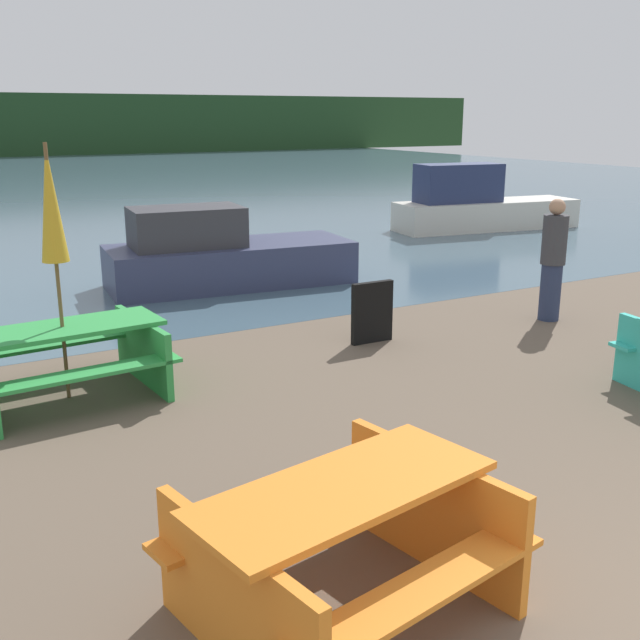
{
  "coord_description": "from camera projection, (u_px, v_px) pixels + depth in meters",
  "views": [
    {
      "loc": [
        -3.85,
        -1.06,
        2.69
      ],
      "look_at": [
        -0.59,
        4.75,
        0.85
      ],
      "focal_mm": 42.0,
      "sensor_mm": 36.0,
      "label": 1
    }
  ],
  "objects": [
    {
      "name": "water",
      "position": [
        3.0,
        182.0,
        30.74
      ],
      "size": [
        60.0,
        50.0,
        0.0
      ],
      "color": "#425B6B",
      "rests_on": "ground_plane"
    },
    {
      "name": "person",
      "position": [
        553.0,
        260.0,
        9.92
      ],
      "size": [
        0.33,
        0.33,
        1.63
      ],
      "color": "#283351",
      "rests_on": "ground_plane"
    },
    {
      "name": "boat_second",
      "position": [
        478.0,
        206.0,
        17.88
      ],
      "size": [
        4.66,
        1.85,
        1.57
      ],
      "rotation": [
        0.0,
        0.0,
        -0.15
      ],
      "color": "beige",
      "rests_on": "water"
    },
    {
      "name": "signboard",
      "position": [
        372.0,
        312.0,
        9.04
      ],
      "size": [
        0.55,
        0.08,
        0.75
      ],
      "color": "black",
      "rests_on": "ground_plane"
    },
    {
      "name": "boat",
      "position": [
        221.0,
        256.0,
        12.01
      ],
      "size": [
        4.01,
        1.84,
        1.29
      ],
      "rotation": [
        0.0,
        0.0,
        -0.1
      ],
      "color": "#333856",
      "rests_on": "water"
    },
    {
      "name": "picnic_table_orange",
      "position": [
        344.0,
        537.0,
        4.08
      ],
      "size": [
        1.94,
        1.67,
        0.78
      ],
      "rotation": [
        0.0,
        0.0,
        0.19
      ],
      "color": "orange",
      "rests_on": "ground_plane"
    },
    {
      "name": "umbrella_gold",
      "position": [
        51.0,
        206.0,
        6.86
      ],
      "size": [
        0.25,
        0.25,
        2.45
      ],
      "color": "brown",
      "rests_on": "ground_plane"
    },
    {
      "name": "picnic_table_green",
      "position": [
        65.0,
        355.0,
        7.24
      ],
      "size": [
        1.95,
        1.52,
        0.72
      ],
      "rotation": [
        0.0,
        0.0,
        0.08
      ],
      "color": "green",
      "rests_on": "ground_plane"
    }
  ]
}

